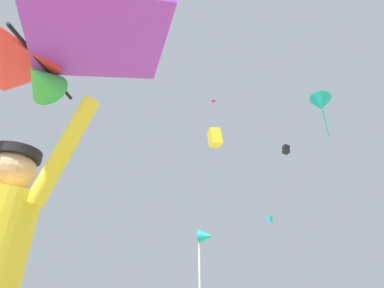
{
  "coord_description": "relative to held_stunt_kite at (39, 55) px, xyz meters",
  "views": [
    {
      "loc": [
        1.69,
        -1.15,
        0.97
      ],
      "look_at": [
        0.37,
        2.67,
        3.03
      ],
      "focal_mm": 26.09,
      "sensor_mm": 36.0,
      "label": 1
    }
  ],
  "objects": [
    {
      "name": "distant_kite_yellow_high_left",
      "position": [
        -2.68,
        15.4,
        7.75
      ],
      "size": [
        1.16,
        1.07,
        1.29
      ],
      "color": "yellow"
    },
    {
      "name": "distant_kite_teal_low_right",
      "position": [
        -0.83,
        32.89,
        5.65
      ],
      "size": [
        0.61,
        0.63,
        0.74
      ],
      "color": "#19B2AD"
    },
    {
      "name": "distant_kite_teal_high_right",
      "position": [
        3.71,
        12.44,
        7.08
      ],
      "size": [
        1.47,
        1.49,
        2.51
      ],
      "color": "#19B2AD"
    },
    {
      "name": "distant_kite_black_far_center",
      "position": [
        1.91,
        21.99,
        9.14
      ],
      "size": [
        0.74,
        0.72,
        0.81
      ],
      "color": "black"
    },
    {
      "name": "held_stunt_kite",
      "position": [
        0.0,
        0.0,
        0.0
      ],
      "size": [
        1.73,
        1.07,
        0.4
      ],
      "color": "black"
    },
    {
      "name": "marker_flag",
      "position": [
        -0.27,
        4.44,
        -0.56
      ],
      "size": [
        0.3,
        0.24,
        1.94
      ],
      "color": "silver",
      "rests_on": "ground"
    },
    {
      "name": "distant_kite_magenta_low_left",
      "position": [
        -4.57,
        23.3,
        16.63
      ],
      "size": [
        0.55,
        0.56,
        0.16
      ],
      "color": "#DB2393"
    }
  ]
}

